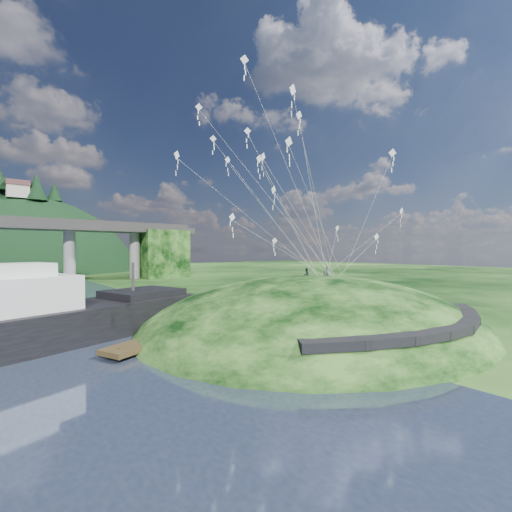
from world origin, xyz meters
TOP-DOWN VIEW (x-y plane):
  - ground at (0.00, 0.00)m, footprint 320.00×320.00m
  - grass_hill at (8.00, 2.00)m, footprint 36.00×32.00m
  - footpath at (7.46, -9.74)m, footprint 22.29×5.84m
  - work_barge at (-12.85, 11.06)m, footprint 25.55×13.20m
  - wooden_dock at (-4.24, 6.27)m, footprint 14.59×7.78m
  - kite_flyers at (9.68, 3.17)m, footprint 1.16×2.90m
  - kite_swarm at (5.59, 3.79)m, footprint 20.00×16.88m

SIDE VIEW (x-z plane):
  - grass_hill at x=8.00m, z-range -8.00..5.00m
  - ground at x=0.00m, z-range 0.00..0.00m
  - wooden_dock at x=-4.24m, z-range -0.06..1.00m
  - footpath at x=7.46m, z-range 1.67..2.50m
  - work_barge at x=-12.85m, z-range -2.15..6.48m
  - kite_flyers at x=9.68m, z-range 4.84..6.67m
  - kite_swarm at x=5.59m, z-range 6.49..26.36m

